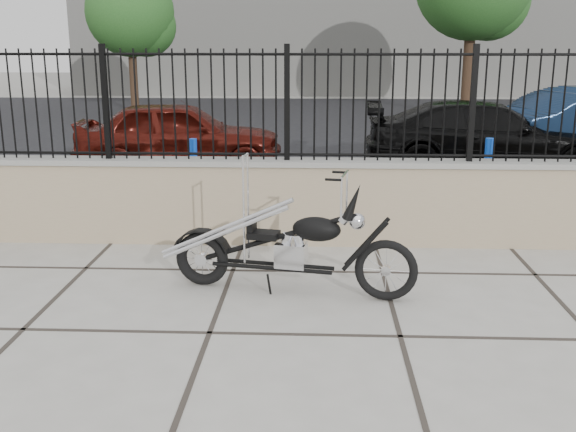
# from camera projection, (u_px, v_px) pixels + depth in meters

# --- Properties ---
(ground_plane) EXTENTS (90.00, 90.00, 0.00)m
(ground_plane) POSITION_uv_depth(u_px,v_px,m) (400.00, 337.00, 5.25)
(ground_plane) COLOR #99968E
(ground_plane) RESTS_ON ground
(parking_lot) EXTENTS (30.00, 30.00, 0.00)m
(parking_lot) POSITION_uv_depth(u_px,v_px,m) (343.00, 131.00, 17.34)
(parking_lot) COLOR black
(parking_lot) RESTS_ON ground
(retaining_wall) EXTENTS (14.00, 0.36, 0.96)m
(retaining_wall) POSITION_uv_depth(u_px,v_px,m) (376.00, 203.00, 7.55)
(retaining_wall) COLOR gray
(retaining_wall) RESTS_ON ground_plane
(iron_fence) EXTENTS (14.00, 0.08, 1.20)m
(iron_fence) POSITION_uv_depth(u_px,v_px,m) (379.00, 106.00, 7.28)
(iron_fence) COLOR black
(iron_fence) RESTS_ON retaining_wall
(background_building) EXTENTS (22.00, 6.00, 8.00)m
(background_building) POSITION_uv_depth(u_px,v_px,m) (334.00, 0.00, 29.86)
(background_building) COLOR beige
(background_building) RESTS_ON ground_plane
(chopper_motorcycle) EXTENTS (2.18, 0.78, 1.29)m
(chopper_motorcycle) POSITION_uv_depth(u_px,v_px,m) (287.00, 224.00, 6.03)
(chopper_motorcycle) COLOR black
(chopper_motorcycle) RESTS_ON ground_plane
(car_red) EXTENTS (3.76, 1.83, 1.24)m
(car_red) POSITION_uv_depth(u_px,v_px,m) (179.00, 135.00, 11.98)
(car_red) COLOR #450F09
(car_red) RESTS_ON parking_lot
(car_black) EXTENTS (4.33, 1.96, 1.23)m
(car_black) POSITION_uv_depth(u_px,v_px,m) (487.00, 137.00, 11.72)
(car_black) COLOR black
(car_black) RESTS_ON parking_lot
(bollard_a) EXTENTS (0.13, 0.13, 0.89)m
(bollard_a) POSITION_uv_depth(u_px,v_px,m) (194.00, 170.00, 9.67)
(bollard_a) COLOR #0B5CAF
(bollard_a) RESTS_ON ground_plane
(bollard_b) EXTENTS (0.15, 0.15, 0.97)m
(bollard_b) POSITION_uv_depth(u_px,v_px,m) (487.00, 174.00, 9.17)
(bollard_b) COLOR blue
(bollard_b) RESTS_ON ground_plane
(tree_left) EXTENTS (2.74, 2.74, 4.62)m
(tree_left) POSITION_uv_depth(u_px,v_px,m) (130.00, 8.00, 20.90)
(tree_left) COLOR #382619
(tree_left) RESTS_ON ground_plane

